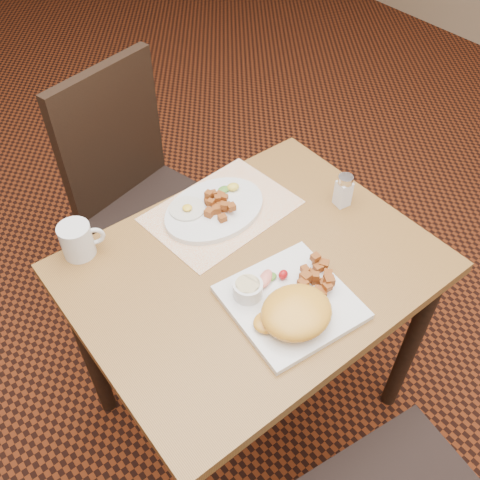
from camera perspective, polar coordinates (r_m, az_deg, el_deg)
name	(u,v)px	position (r m, az deg, el deg)	size (l,w,h in m)	color
ground	(249,402)	(2.00, 0.98, -16.86)	(8.00, 8.00, 0.00)	black
table	(252,291)	(1.46, 1.29, -5.42)	(0.90, 0.70, 0.75)	olive
chair_far	(141,190)	(1.93, -10.47, 5.26)	(0.51, 0.52, 0.97)	black
placemat	(222,211)	(1.51, -1.98, 3.14)	(0.40, 0.28, 0.00)	white
plate_square	(290,302)	(1.29, 5.40, -6.61)	(0.28, 0.28, 0.02)	silver
plate_oval	(214,210)	(1.50, -2.74, 3.26)	(0.30, 0.23, 0.02)	silver
hollandaise_mound	(296,313)	(1.23, 5.95, -7.73)	(0.18, 0.15, 0.06)	gold
ramekin	(248,289)	(1.28, 0.83, -5.21)	(0.07, 0.07, 0.04)	silver
garnish_sq	(270,277)	(1.31, 3.26, -3.99)	(0.09, 0.06, 0.03)	#387223
fried_egg	(187,209)	(1.49, -5.65, 3.36)	(0.10, 0.10, 0.02)	white
garnish_ov	(229,188)	(1.55, -1.15, 5.58)	(0.07, 0.04, 0.02)	#387223
salt_shaker	(344,190)	(1.53, 10.99, 5.24)	(0.05, 0.05, 0.10)	white
coffee_mug	(78,240)	(1.43, -16.93, -0.01)	(0.11, 0.08, 0.09)	silver
home_fries_sq	(315,277)	(1.32, 8.04, -3.92)	(0.12, 0.11, 0.04)	#9D4E19
home_fries_ov	(219,204)	(1.49, -2.26, 3.81)	(0.09, 0.11, 0.04)	#9D4E19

